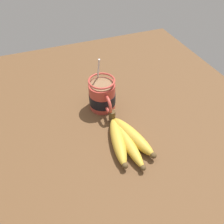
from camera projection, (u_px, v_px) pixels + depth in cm
name	position (u px, v px, depth cm)	size (l,w,h in cm)	color
table	(102.00, 124.00, 67.39)	(101.50, 101.50, 3.69)	brown
coffee_mug	(102.00, 96.00, 67.15)	(13.94, 8.26, 16.45)	#B23D33
banana_bunch	(126.00, 139.00, 58.66)	(20.14, 11.38, 4.08)	#4C381E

